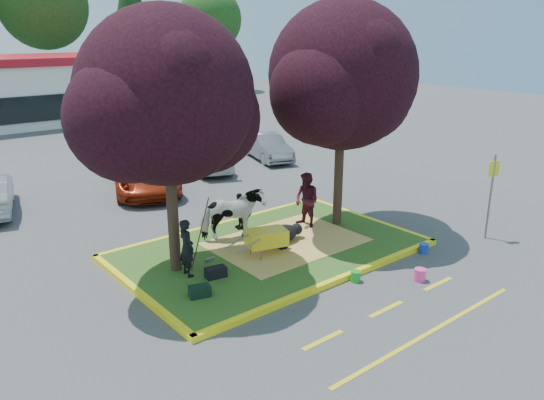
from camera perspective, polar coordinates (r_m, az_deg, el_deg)
ground at (r=15.18m, az=-0.20°, el=-5.60°), size 90.00×90.00×0.00m
median_island at (r=15.15m, az=-0.20°, el=-5.34°), size 8.00×5.00×0.15m
curb_near at (r=13.42m, az=6.81°, el=-8.67°), size 8.30×0.16×0.15m
curb_far at (r=17.09m, az=-5.65°, el=-2.68°), size 8.30×0.16×0.15m
curb_left at (r=13.22m, az=-14.30°, el=-9.56°), size 0.16×5.30×0.15m
curb_right at (r=17.82m, az=10.07°, el=-2.01°), size 0.16×5.30×0.15m
straw_bedding at (r=15.47m, az=1.53°, el=-4.52°), size 4.20×3.00×0.01m
tree_purple_left at (r=12.82m, az=-11.19°, el=9.99°), size 5.06×4.20×6.51m
tree_purple_right at (r=16.12m, az=7.67°, el=12.42°), size 5.30×4.40×6.82m
fire_lane_stripe_a at (r=11.22m, az=5.51°, el=-14.77°), size 1.10×0.12×0.01m
fire_lane_stripe_b at (r=12.52m, az=12.20°, el=-11.40°), size 1.10×0.12×0.01m
fire_lane_stripe_c at (r=13.99m, az=17.44°, el=-8.59°), size 1.10×0.12×0.01m
fire_lane_long at (r=11.93m, az=16.78°, el=-13.37°), size 6.00×0.10×0.01m
retail_building at (r=40.47m, az=-23.96°, el=10.94°), size 20.40×8.40×4.40m
cow at (r=15.39m, az=-4.28°, el=-1.61°), size 2.00×1.36×1.55m
calf at (r=15.38m, az=0.98°, el=-3.68°), size 1.21×0.75×0.50m
handler at (r=13.35m, az=-9.16°, el=-5.08°), size 0.38×0.56×1.48m
visitor_a at (r=16.43m, az=3.77°, el=-0.02°), size 0.70×0.88×1.72m
visitor_b at (r=16.38m, az=-3.52°, el=-1.16°), size 0.40×0.71×1.14m
wheelbarrow at (r=14.42m, az=-0.54°, el=-4.08°), size 1.93×0.94×0.73m
gear_bag_dark at (r=13.38m, az=-6.07°, el=-7.74°), size 0.57×0.38×0.27m
gear_bag_green at (r=12.52m, az=-7.78°, el=-9.69°), size 0.56×0.43×0.26m
sign_post at (r=16.95m, az=22.55°, el=1.26°), size 0.36×0.13×2.58m
bucket_green at (r=13.59m, az=8.97°, el=-8.11°), size 0.31×0.31×0.28m
bucket_pink at (r=13.96m, az=15.64°, el=-7.76°), size 0.33×0.33×0.32m
bucket_blue at (r=15.67m, az=16.02°, el=-5.02°), size 0.32×0.32×0.28m
car_red at (r=21.35m, az=-13.46°, el=2.87°), size 4.09×5.62×1.42m
car_white at (r=24.08m, az=-6.65°, el=4.63°), size 3.21×4.43×1.19m
car_grey at (r=25.88m, az=-0.52°, el=5.75°), size 2.35×4.05×1.26m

